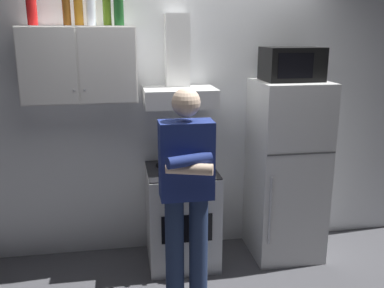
{
  "coord_description": "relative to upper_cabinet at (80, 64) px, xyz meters",
  "views": [
    {
      "loc": [
        -0.54,
        -3.19,
        2.01
      ],
      "look_at": [
        0.0,
        0.0,
        1.15
      ],
      "focal_mm": 39.86,
      "sensor_mm": 36.0,
      "label": 1
    }
  ],
  "objects": [
    {
      "name": "upper_cabinet",
      "position": [
        0.0,
        0.0,
        0.0
      ],
      "size": [
        0.9,
        0.37,
        0.6
      ],
      "color": "white"
    },
    {
      "name": "bottle_beer_brown",
      "position": [
        -0.07,
        -0.03,
        0.42
      ],
      "size": [
        0.06,
        0.06,
        0.26
      ],
      "color": "brown",
      "rests_on": "upper_cabinet"
    },
    {
      "name": "bottle_soda_red",
      "position": [
        -0.33,
        0.01,
        0.42
      ],
      "size": [
        0.08,
        0.08,
        0.25
      ],
      "color": "red",
      "rests_on": "upper_cabinet"
    },
    {
      "name": "back_wall_tiled",
      "position": [
        0.85,
        0.23,
        -0.4
      ],
      "size": [
        4.8,
        0.1,
        2.7
      ],
      "primitive_type": "cube",
      "color": "white",
      "rests_on": "ground_plane"
    },
    {
      "name": "microwave",
      "position": [
        1.75,
        -0.11,
        -0.01
      ],
      "size": [
        0.48,
        0.37,
        0.28
      ],
      "color": "black",
      "rests_on": "refrigerator"
    },
    {
      "name": "range_hood",
      "position": [
        0.8,
        0.0,
        -0.15
      ],
      "size": [
        0.6,
        0.44,
        0.75
      ],
      "color": "white"
    },
    {
      "name": "bottle_olive_oil",
      "position": [
        0.23,
        0.01,
        0.41
      ],
      "size": [
        0.06,
        0.06,
        0.24
      ],
      "color": "#4C6B19",
      "rests_on": "upper_cabinet"
    },
    {
      "name": "bottle_wine_green",
      "position": [
        0.33,
        -0.01,
        0.45
      ],
      "size": [
        0.08,
        0.08,
        0.32
      ],
      "color": "#19471E",
      "rests_on": "upper_cabinet"
    },
    {
      "name": "person_standing",
      "position": [
        0.75,
        -0.73,
        -0.85
      ],
      "size": [
        0.38,
        0.33,
        1.64
      ],
      "color": "navy",
      "rests_on": "ground_plane"
    },
    {
      "name": "refrigerator",
      "position": [
        1.75,
        -0.12,
        -0.95
      ],
      "size": [
        0.6,
        0.62,
        1.6
      ],
      "color": "silver",
      "rests_on": "ground_plane"
    },
    {
      "name": "bottle_vodka_clear",
      "position": [
        0.11,
        -0.03,
        0.44
      ],
      "size": [
        0.07,
        0.07,
        0.29
      ],
      "color": "silver",
      "rests_on": "upper_cabinet"
    },
    {
      "name": "bottle_liquor_amber",
      "position": [
        0.02,
        -0.02,
        0.45
      ],
      "size": [
        0.07,
        0.07,
        0.32
      ],
      "color": "#B7721E",
      "rests_on": "upper_cabinet"
    },
    {
      "name": "ground_plane",
      "position": [
        0.85,
        -0.37,
        -1.75
      ],
      "size": [
        7.0,
        7.0,
        0.0
      ],
      "primitive_type": "plane",
      "color": "#4C4C51"
    },
    {
      "name": "stove_oven",
      "position": [
        0.8,
        -0.13,
        -1.32
      ],
      "size": [
        0.6,
        0.62,
        0.87
      ],
      "color": "silver",
      "rests_on": "ground_plane"
    }
  ]
}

